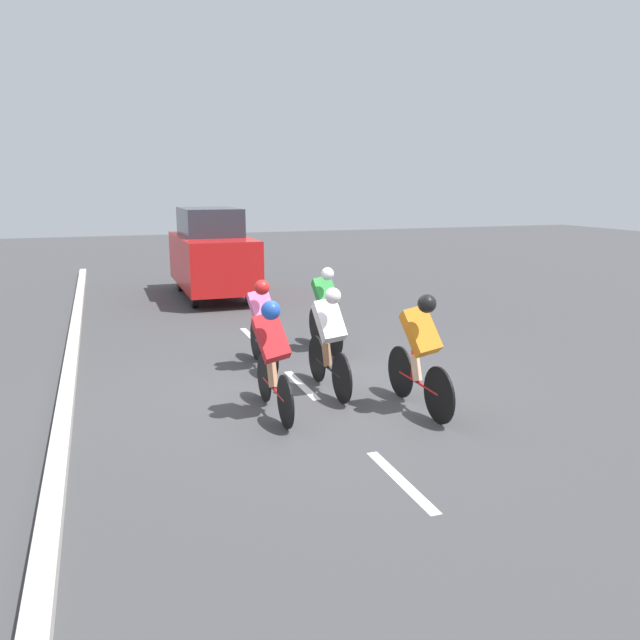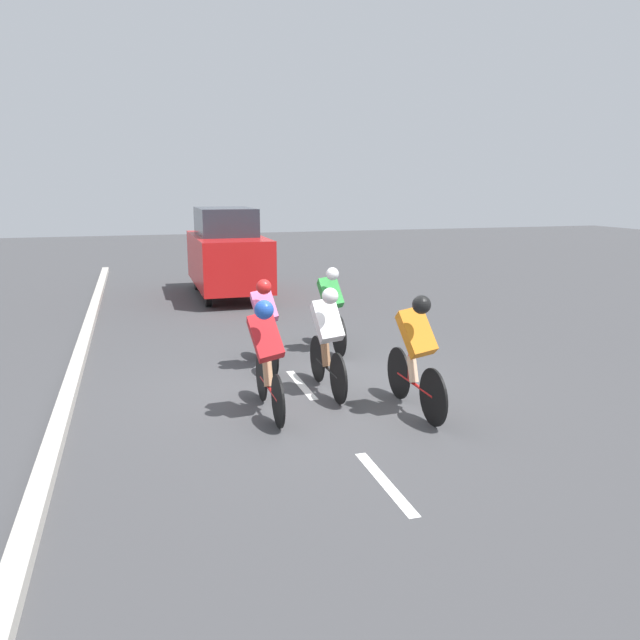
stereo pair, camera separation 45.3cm
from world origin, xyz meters
name	(u,v)px [view 1 (the left image)]	position (x,y,z in m)	size (l,w,h in m)	color
ground_plane	(306,389)	(0.00, 0.00, 0.00)	(60.00, 60.00, 0.00)	#424244
lane_stripe_near	(401,480)	(0.00, 2.99, 0.00)	(0.12, 1.40, 0.01)	white
lane_stripe_mid	(301,385)	(0.00, -0.21, 0.00)	(0.12, 1.40, 0.01)	white
lane_stripe_far	(251,336)	(0.00, -3.41, 0.00)	(0.12, 1.40, 0.01)	white
curb	(65,406)	(3.20, -0.21, 0.07)	(0.20, 27.52, 0.14)	#B7B2A8
cyclist_red	(272,354)	(0.72, 0.87, 0.82)	(0.43, 1.66, 1.53)	black
cyclist_pink	(262,321)	(0.32, -1.18, 0.77)	(0.41, 1.69, 1.47)	black
cyclist_white	(329,338)	(-0.25, 0.27, 0.80)	(0.38, 1.69, 1.54)	black
cyclist_orange	(420,349)	(-1.09, 1.32, 0.82)	(0.42, 1.74, 1.57)	black
cyclist_green	(325,307)	(-0.98, -1.90, 0.78)	(0.39, 1.68, 1.51)	black
support_car	(212,253)	(-0.08, -8.01, 1.13)	(1.70, 4.15, 2.28)	black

